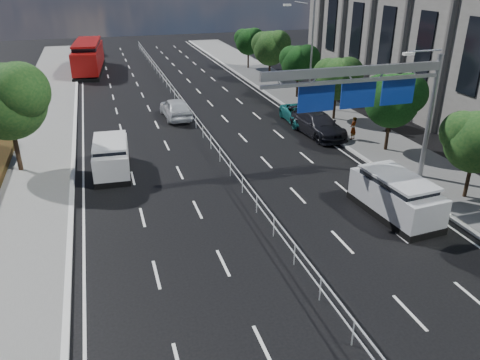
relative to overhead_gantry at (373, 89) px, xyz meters
name	(u,v)px	position (x,y,z in m)	size (l,w,h in m)	color
ground	(340,329)	(-6.74, -10.05, -5.61)	(160.00, 160.00, 0.00)	black
median_fence	(198,124)	(-6.74, 12.45, -5.08)	(0.05, 85.00, 1.02)	silver
overhead_gantry	(373,89)	(0.00, 0.00, 0.00)	(10.24, 0.38, 7.45)	gray
streetlight_far	(309,48)	(3.76, 15.95, -0.40)	(2.78, 2.40, 9.00)	gray
civic_hall	(474,35)	(16.98, 11.95, 0.66)	(14.40, 36.00, 14.35)	slate
near_tree_back	(7,97)	(-18.68, 7.92, -1.00)	(4.84, 4.51, 6.69)	black
far_tree_c	(478,138)	(4.50, -3.07, -2.18)	(3.52, 3.28, 4.94)	black
far_tree_d	(393,98)	(4.51, 4.42, -1.92)	(3.85, 3.59, 5.34)	black
far_tree_e	(338,77)	(4.51, 11.93, -2.05)	(3.63, 3.38, 5.13)	black
far_tree_f	(299,61)	(4.50, 19.43, -2.12)	(3.52, 3.28, 5.02)	black
far_tree_g	(271,46)	(4.51, 26.92, -1.85)	(3.96, 3.69, 5.45)	black
far_tree_h	(249,40)	(4.50, 34.43, -2.18)	(3.41, 3.18, 4.91)	black
white_minivan	(111,157)	(-13.40, 6.22, -4.60)	(2.33, 4.83, 2.05)	black
red_bus	(88,56)	(-14.24, 38.26, -3.75)	(3.93, 12.14, 3.57)	black
near_car_silver	(176,108)	(-7.74, 16.34, -4.77)	(1.98, 4.92, 1.68)	silver
near_car_dark	(91,48)	(-13.81, 51.41, -4.79)	(1.73, 4.96, 1.63)	black
silver_minivan	(396,196)	(-0.24, -3.48, -4.57)	(2.53, 5.23, 2.11)	black
parked_car_teal	(301,115)	(1.56, 11.95, -4.90)	(2.33, 5.05, 1.40)	#176A69
parked_car_dark	(318,124)	(1.56, 8.95, -4.79)	(2.30, 5.65, 1.64)	black
pedestrian_a	(353,128)	(3.34, 6.95, -4.65)	(0.60, 0.39, 1.64)	gray
pedestrian_b	(387,121)	(6.66, 7.80, -4.64)	(0.80, 0.63, 1.65)	gray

